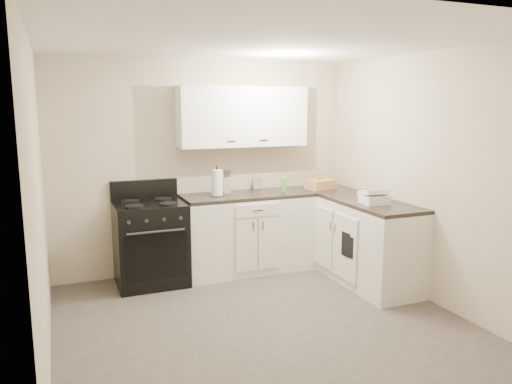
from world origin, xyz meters
name	(u,v)px	position (x,y,z in m)	size (l,w,h in m)	color
floor	(264,325)	(0.00, 0.00, 0.00)	(3.60, 3.60, 0.00)	#473F38
ceiling	(265,40)	(0.00, 0.00, 2.50)	(3.60, 3.60, 0.00)	white
wall_back	(205,167)	(0.00, 1.80, 1.25)	(3.60, 3.60, 0.00)	beige
wall_right	(430,179)	(1.80, 0.00, 1.25)	(3.60, 3.60, 0.00)	beige
wall_left	(39,206)	(-1.80, 0.00, 1.25)	(3.60, 3.60, 0.00)	beige
wall_front	(396,242)	(0.00, -1.80, 1.25)	(3.60, 3.60, 0.00)	beige
base_cabinets_back	(248,234)	(0.43, 1.50, 0.45)	(1.55, 0.60, 0.90)	white
base_cabinets_right	(354,238)	(1.50, 0.85, 0.45)	(0.60, 1.90, 0.90)	white
countertop_back	(248,195)	(0.43, 1.50, 0.92)	(1.55, 0.60, 0.04)	black
countertop_right	(356,198)	(1.50, 0.85, 0.92)	(0.60, 1.90, 0.04)	black
upper_cabinets	(243,117)	(0.43, 1.65, 1.84)	(1.55, 0.30, 0.70)	white
stove	(151,244)	(-0.74, 1.48, 0.46)	(0.76, 0.65, 0.91)	black
knife_block	(227,185)	(0.21, 1.62, 1.03)	(0.09, 0.08, 0.19)	#D8B685
paper_towel	(217,183)	(0.05, 1.50, 1.09)	(0.13, 0.13, 0.30)	white
soap_bottle	(284,185)	(0.89, 1.48, 1.02)	(0.06, 0.06, 0.17)	#50B345
picture_frame	(257,184)	(0.63, 1.74, 1.00)	(0.10, 0.01, 0.13)	black
wicker_basket	(321,184)	(1.39, 1.48, 1.00)	(0.34, 0.23, 0.11)	tan
countertop_grill	(375,199)	(1.45, 0.42, 0.99)	(0.26, 0.25, 0.10)	white
glass_jar	(365,193)	(1.54, 0.73, 1.00)	(0.08, 0.08, 0.13)	silver
oven_mitt_near	(350,247)	(1.18, 0.44, 0.49)	(0.02, 0.13, 0.23)	black
oven_mitt_far	(346,244)	(1.18, 0.52, 0.50)	(0.02, 0.15, 0.26)	black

